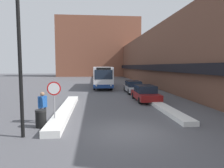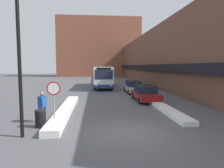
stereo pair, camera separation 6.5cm
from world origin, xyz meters
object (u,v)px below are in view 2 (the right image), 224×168
object	(u,v)px
parked_car_middle	(133,87)
street_lamp	(25,44)
parked_car_front	(145,93)
pedestrian	(42,104)
trash_bin	(41,118)
stop_sign	(54,93)
city_bus	(102,76)

from	to	relation	value
parked_car_middle	street_lamp	bearing A→B (deg)	-118.03
parked_car_front	street_lamp	bearing A→B (deg)	-131.13
street_lamp	pedestrian	bearing A→B (deg)	88.80
parked_car_middle	trash_bin	size ratio (longest dim) A/B	5.10
stop_sign	trash_bin	world-z (taller)	stop_sign
street_lamp	parked_car_middle	bearing A→B (deg)	61.97
parked_car_front	pedestrian	xyz separation A→B (m)	(-7.77, -6.56, 0.35)
city_bus	trash_bin	xyz separation A→B (m)	(-4.06, -19.91, -1.22)
stop_sign	street_lamp	bearing A→B (deg)	-112.44
city_bus	parked_car_middle	xyz separation A→B (m)	(3.58, -6.68, -0.97)
parked_car_front	stop_sign	world-z (taller)	stop_sign
trash_bin	parked_car_front	bearing A→B (deg)	44.45
trash_bin	city_bus	bearing A→B (deg)	78.47
street_lamp	pedestrian	world-z (taller)	street_lamp
street_lamp	trash_bin	size ratio (longest dim) A/B	7.28
parked_car_middle	street_lamp	distance (m)	17.00
stop_sign	pedestrian	xyz separation A→B (m)	(-0.75, 0.45, -0.68)
street_lamp	trash_bin	world-z (taller)	street_lamp
city_bus	pedestrian	size ratio (longest dim) A/B	6.29
parked_car_middle	pedestrian	distance (m)	14.54
city_bus	street_lamp	distance (m)	21.93
parked_car_front	city_bus	bearing A→B (deg)	106.07
city_bus	stop_sign	xyz separation A→B (m)	(-3.44, -19.43, 0.05)
parked_car_middle	stop_sign	distance (m)	14.58
street_lamp	trash_bin	xyz separation A→B (m)	(0.18, 1.46, -3.76)
city_bus	parked_car_front	world-z (taller)	city_bus
street_lamp	pedestrian	distance (m)	3.97
parked_car_middle	trash_bin	distance (m)	15.28
parked_car_middle	pedestrian	bearing A→B (deg)	-122.28
street_lamp	parked_car_front	bearing A→B (deg)	48.87
stop_sign	trash_bin	distance (m)	1.49
stop_sign	parked_car_front	bearing A→B (deg)	44.99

